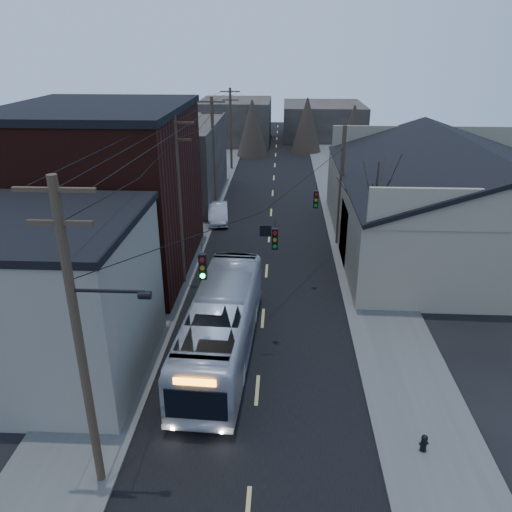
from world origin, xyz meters
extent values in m
cube|color=black|center=(0.00, 30.00, 0.01)|extent=(9.00, 110.00, 0.02)
cube|color=#474744|center=(-6.50, 30.00, 0.06)|extent=(4.00, 110.00, 0.12)
cube|color=#474744|center=(6.50, 30.00, 0.06)|extent=(4.00, 110.00, 0.12)
cube|color=gray|center=(-9.00, 9.00, 3.50)|extent=(8.00, 8.00, 7.00)
cube|color=black|center=(-10.00, 20.00, 5.00)|extent=(10.00, 12.00, 10.00)
cube|color=#2E2924|center=(-9.50, 36.00, 3.50)|extent=(9.00, 14.00, 7.00)
cube|color=gray|center=(13.00, 25.00, 2.50)|extent=(16.00, 20.00, 5.00)
cube|color=black|center=(9.00, 25.00, 6.30)|extent=(8.16, 20.60, 2.86)
cube|color=#2E2924|center=(-6.00, 65.00, 3.00)|extent=(10.00, 12.00, 6.00)
cube|color=#2E2924|center=(7.00, 70.00, 2.50)|extent=(12.00, 14.00, 5.00)
cone|color=black|center=(6.50, 20.00, 3.60)|extent=(0.40, 0.40, 7.20)
cylinder|color=#382B1E|center=(-5.00, 3.00, 5.25)|extent=(0.28, 0.28, 10.50)
cube|color=#382B1E|center=(-5.00, 3.00, 10.10)|extent=(2.20, 0.12, 0.12)
cylinder|color=#382B1E|center=(-5.00, 18.00, 5.00)|extent=(0.28, 0.28, 10.00)
cube|color=#382B1E|center=(-5.00, 18.00, 9.60)|extent=(2.20, 0.12, 0.12)
cylinder|color=#382B1E|center=(-5.00, 33.00, 4.75)|extent=(0.28, 0.28, 9.50)
cube|color=#382B1E|center=(-5.00, 33.00, 9.10)|extent=(2.20, 0.12, 0.12)
cylinder|color=#382B1E|center=(-5.00, 48.00, 4.50)|extent=(0.28, 0.28, 9.00)
cube|color=#382B1E|center=(-5.00, 48.00, 8.60)|extent=(2.20, 0.12, 0.12)
cylinder|color=#382B1E|center=(5.00, 25.00, 4.25)|extent=(0.28, 0.28, 8.50)
cube|color=black|center=(-2.00, 7.50, 5.95)|extent=(0.28, 0.20, 1.00)
cube|color=black|center=(0.60, 12.00, 5.35)|extent=(0.28, 0.20, 1.00)
cube|color=black|center=(2.80, 18.00, 5.45)|extent=(0.28, 0.20, 1.00)
imported|color=#B4B8C1|center=(-1.78, 10.60, 1.58)|extent=(3.20, 11.49, 3.17)
imported|color=#9EA0A5|center=(-4.30, 29.49, 0.73)|extent=(2.11, 4.61, 1.47)
cylinder|color=black|center=(6.11, 4.81, 0.39)|extent=(0.22, 0.22, 0.54)
sphere|color=black|center=(6.11, 4.81, 0.69)|extent=(0.23, 0.23, 0.23)
cylinder|color=black|center=(6.11, 4.81, 0.44)|extent=(0.33, 0.16, 0.11)
camera|label=1|loc=(0.85, -9.16, 13.59)|focal=35.00mm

